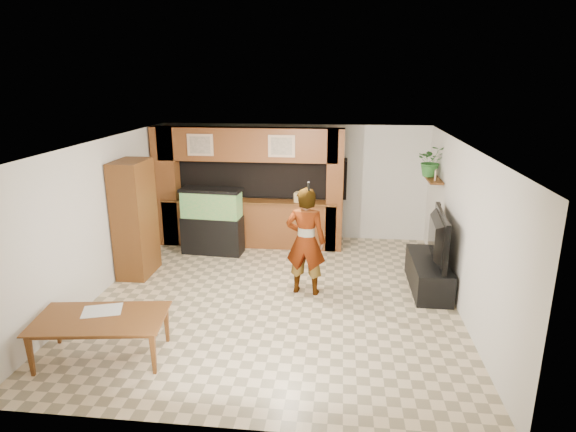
# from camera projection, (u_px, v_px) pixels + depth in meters

# --- Properties ---
(floor) EXTENTS (6.50, 6.50, 0.00)m
(floor) POSITION_uv_depth(u_px,v_px,m) (275.00, 296.00, 8.24)
(floor) COLOR #CEB68F
(floor) RESTS_ON ground
(ceiling) EXTENTS (6.50, 6.50, 0.00)m
(ceiling) POSITION_uv_depth(u_px,v_px,m) (273.00, 144.00, 7.51)
(ceiling) COLOR white
(ceiling) RESTS_ON wall_back
(wall_back) EXTENTS (6.00, 0.00, 6.00)m
(wall_back) POSITION_uv_depth(u_px,v_px,m) (294.00, 182.00, 10.97)
(wall_back) COLOR silver
(wall_back) RESTS_ON floor
(wall_left) EXTENTS (0.00, 6.50, 6.50)m
(wall_left) POSITION_uv_depth(u_px,v_px,m) (100.00, 218.00, 8.19)
(wall_left) COLOR silver
(wall_left) RESTS_ON floor
(wall_right) EXTENTS (0.00, 6.50, 6.50)m
(wall_right) POSITION_uv_depth(u_px,v_px,m) (463.00, 230.00, 7.56)
(wall_right) COLOR silver
(wall_right) RESTS_ON floor
(partition) EXTENTS (4.20, 0.99, 2.60)m
(partition) POSITION_uv_depth(u_px,v_px,m) (248.00, 186.00, 10.49)
(partition) COLOR brown
(partition) RESTS_ON floor
(wall_clock) EXTENTS (0.05, 0.25, 0.25)m
(wall_clock) POSITION_uv_depth(u_px,v_px,m) (124.00, 172.00, 8.97)
(wall_clock) COLOR black
(wall_clock) RESTS_ON wall_left
(wall_shelf) EXTENTS (0.25, 0.90, 0.04)m
(wall_shelf) POSITION_uv_depth(u_px,v_px,m) (433.00, 179.00, 9.32)
(wall_shelf) COLOR brown
(wall_shelf) RESTS_ON wall_right
(pantry_cabinet) EXTENTS (0.54, 0.89, 2.17)m
(pantry_cabinet) POSITION_uv_depth(u_px,v_px,m) (135.00, 219.00, 8.89)
(pantry_cabinet) COLOR brown
(pantry_cabinet) RESTS_ON floor
(trash_can) EXTENTS (0.28, 0.28, 0.52)m
(trash_can) POSITION_uv_depth(u_px,v_px,m) (144.00, 259.00, 9.21)
(trash_can) COLOR #B2B2B7
(trash_can) RESTS_ON floor
(aquarium) EXTENTS (1.26, 0.47, 1.40)m
(aquarium) POSITION_uv_depth(u_px,v_px,m) (212.00, 222.00, 10.07)
(aquarium) COLOR black
(aquarium) RESTS_ON floor
(tv_stand) EXTENTS (0.59, 1.62, 0.54)m
(tv_stand) POSITION_uv_depth(u_px,v_px,m) (428.00, 274.00, 8.47)
(tv_stand) COLOR black
(tv_stand) RESTS_ON floor
(television) EXTENTS (0.30, 1.51, 0.86)m
(television) POSITION_uv_depth(u_px,v_px,m) (431.00, 236.00, 8.27)
(television) COLOR black
(television) RESTS_ON tv_stand
(photo_frame) EXTENTS (0.06, 0.15, 0.19)m
(photo_frame) POSITION_uv_depth(u_px,v_px,m) (435.00, 175.00, 9.11)
(photo_frame) COLOR tan
(photo_frame) RESTS_ON wall_shelf
(potted_plant) EXTENTS (0.58, 0.51, 0.61)m
(potted_plant) POSITION_uv_depth(u_px,v_px,m) (431.00, 161.00, 9.40)
(potted_plant) COLOR #2B6729
(potted_plant) RESTS_ON wall_shelf
(person) EXTENTS (0.73, 0.53, 1.87)m
(person) POSITION_uv_depth(u_px,v_px,m) (306.00, 241.00, 8.12)
(person) COLOR #998154
(person) RESTS_ON floor
(microphone) EXTENTS (0.04, 0.11, 0.17)m
(microphone) POSITION_uv_depth(u_px,v_px,m) (309.00, 187.00, 7.69)
(microphone) COLOR black
(microphone) RESTS_ON person
(dining_table) EXTENTS (1.80, 1.17, 0.59)m
(dining_table) POSITION_uv_depth(u_px,v_px,m) (102.00, 339.00, 6.32)
(dining_table) COLOR brown
(dining_table) RESTS_ON floor
(newspaper_a) EXTENTS (0.59, 0.51, 0.01)m
(newspaper_a) POSITION_uv_depth(u_px,v_px,m) (102.00, 310.00, 6.45)
(newspaper_a) COLOR silver
(newspaper_a) RESTS_ON dining_table
(counter_box) EXTENTS (0.34, 0.26, 0.21)m
(counter_box) POSITION_uv_depth(u_px,v_px,m) (302.00, 197.00, 10.23)
(counter_box) COLOR tan
(counter_box) RESTS_ON partition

